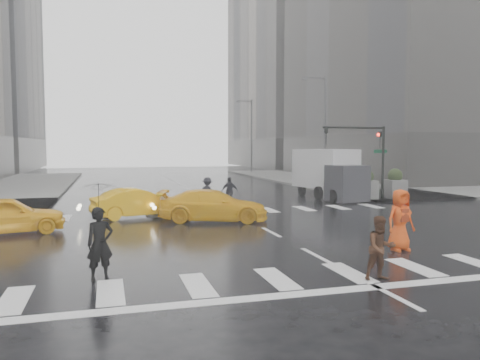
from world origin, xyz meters
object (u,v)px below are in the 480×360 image
object	(u,v)px
pedestrian_brown	(381,248)
traffic_signal_pole	(369,148)
taxi_front	(5,215)
box_truck	(331,172)
pedestrian_orange	(400,220)
taxi_mid	(138,203)

from	to	relation	value
pedestrian_brown	traffic_signal_pole	bearing A→B (deg)	62.55
taxi_front	box_truck	distance (m)	18.84
pedestrian_orange	box_truck	xyz separation A→B (m)	(4.65, 13.99, 0.69)
pedestrian_brown	taxi_front	distance (m)	13.68
pedestrian_orange	traffic_signal_pole	bearing A→B (deg)	58.23
pedestrian_orange	taxi_mid	size ratio (longest dim) A/B	0.47
pedestrian_brown	box_truck	bearing A→B (deg)	69.70
taxi_front	pedestrian_orange	bearing A→B (deg)	-128.56
pedestrian_orange	taxi_front	size ratio (longest dim) A/B	0.46
taxi_mid	box_truck	world-z (taller)	box_truck
taxi_mid	traffic_signal_pole	bearing A→B (deg)	-92.60
pedestrian_orange	taxi_front	world-z (taller)	pedestrian_orange
traffic_signal_pole	taxi_front	bearing A→B (deg)	-163.25
pedestrian_orange	taxi_front	xyz separation A→B (m)	(-12.59, 6.45, -0.26)
traffic_signal_pole	taxi_mid	size ratio (longest dim) A/B	1.09
pedestrian_brown	taxi_mid	xyz separation A→B (m)	(-5.12, 12.06, -0.11)
taxi_front	taxi_mid	xyz separation A→B (m)	(5.04, 2.89, -0.04)
traffic_signal_pole	pedestrian_orange	size ratio (longest dim) A/B	2.31
traffic_signal_pole	pedestrian_orange	world-z (taller)	traffic_signal_pole
taxi_front	pedestrian_brown	bearing A→B (deg)	-143.51
pedestrian_orange	taxi_mid	bearing A→B (deg)	124.17
taxi_mid	box_truck	bearing A→B (deg)	-83.08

